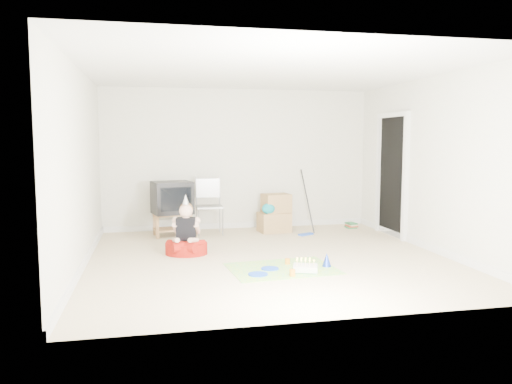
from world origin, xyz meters
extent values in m
plane|color=beige|center=(0.00, 0.00, 0.00)|extent=(5.00, 5.00, 0.00)
cube|color=black|center=(2.48, 1.20, 1.02)|extent=(0.02, 0.90, 2.05)
cube|color=#A37549|center=(-1.26, 1.93, 0.38)|extent=(0.68, 0.48, 0.03)
cube|color=#A37549|center=(-1.26, 1.93, 0.12)|extent=(0.68, 0.48, 0.03)
cube|color=#A37549|center=(-1.52, 1.73, 0.20)|extent=(0.06, 0.06, 0.39)
cube|color=#A37549|center=(-0.96, 1.81, 0.20)|extent=(0.06, 0.06, 0.39)
cube|color=#A37549|center=(-1.57, 2.06, 0.20)|extent=(0.06, 0.06, 0.39)
cube|color=#A37549|center=(-1.00, 2.14, 0.20)|extent=(0.06, 0.06, 0.39)
cube|color=black|center=(-1.26, 1.93, 0.67)|extent=(0.75, 0.66, 0.56)
cube|color=gray|center=(-0.61, 1.97, 0.49)|extent=(0.46, 0.44, 0.03)
cylinder|color=gray|center=(-0.82, 1.97, 0.51)|extent=(0.02, 0.02, 1.01)
cylinder|color=gray|center=(-0.41, 1.97, 0.51)|extent=(0.02, 0.02, 1.01)
cube|color=#A88151|center=(0.56, 1.94, 0.18)|extent=(0.58, 0.47, 0.35)
cube|color=#A88151|center=(0.60, 1.97, 0.52)|extent=(0.53, 0.44, 0.33)
ellipsoid|color=#0C7C8C|center=(0.42, 1.80, 0.45)|extent=(0.24, 0.17, 0.19)
cube|color=blue|center=(1.03, 1.52, 0.02)|extent=(0.30, 0.21, 0.03)
cylinder|color=black|center=(1.03, 1.52, 0.58)|extent=(0.18, 0.36, 1.11)
cube|color=#246D3C|center=(2.09, 2.04, 0.01)|extent=(0.20, 0.25, 0.03)
cube|color=#A53523|center=(2.09, 2.04, 0.04)|extent=(0.18, 0.23, 0.02)
cube|color=#C8BE8D|center=(2.09, 2.04, 0.07)|extent=(0.19, 0.24, 0.03)
cube|color=#246D3C|center=(2.09, 2.04, 0.09)|extent=(0.20, 0.24, 0.02)
cylinder|color=#9E170E|center=(-1.12, 0.48, 0.08)|extent=(0.73, 0.73, 0.17)
cube|color=black|center=(-1.12, 0.48, 0.35)|extent=(0.31, 0.21, 0.37)
sphere|color=#DAA791|center=(-1.12, 0.48, 0.64)|extent=(0.23, 0.23, 0.19)
cone|color=silver|center=(-1.12, 0.48, 0.81)|extent=(0.10, 0.10, 0.15)
cube|color=#FF357D|center=(0.04, -0.61, 0.00)|extent=(1.44, 1.10, 0.01)
cube|color=silver|center=(0.28, -0.83, 0.05)|extent=(0.36, 0.33, 0.08)
cube|color=#44BF65|center=(0.28, -0.83, 0.01)|extent=(0.36, 0.33, 0.01)
cylinder|color=beige|center=(0.17, -0.84, 0.12)|extent=(0.01, 0.01, 0.06)
cylinder|color=beige|center=(0.22, -0.85, 0.12)|extent=(0.01, 0.01, 0.06)
cylinder|color=beige|center=(0.27, -0.87, 0.12)|extent=(0.01, 0.01, 0.06)
cylinder|color=beige|center=(0.32, -0.89, 0.12)|extent=(0.01, 0.01, 0.06)
cylinder|color=beige|center=(0.37, -0.91, 0.12)|extent=(0.01, 0.01, 0.06)
cylinder|color=beige|center=(0.20, -0.75, 0.12)|extent=(0.01, 0.01, 0.06)
cylinder|color=beige|center=(0.25, -0.76, 0.12)|extent=(0.01, 0.01, 0.06)
cylinder|color=beige|center=(0.30, -0.78, 0.12)|extent=(0.01, 0.01, 0.06)
cylinder|color=beige|center=(0.35, -0.80, 0.12)|extent=(0.01, 0.01, 0.06)
cylinder|color=blue|center=(-0.13, -0.61, 0.01)|extent=(0.28, 0.28, 0.01)
cylinder|color=blue|center=(-0.34, -0.85, 0.01)|extent=(0.31, 0.31, 0.01)
cylinder|color=orange|center=(0.16, -0.42, 0.04)|extent=(0.09, 0.09, 0.08)
cylinder|color=orange|center=(0.06, -1.00, 0.05)|extent=(0.08, 0.08, 0.08)
cone|color=#16329F|center=(0.63, -0.64, 0.10)|extent=(0.13, 0.13, 0.18)
camera|label=1|loc=(-1.59, -6.73, 1.67)|focal=35.00mm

